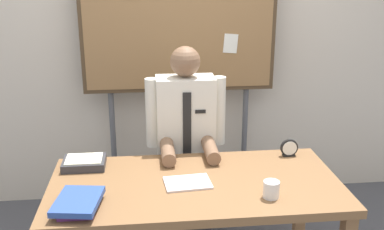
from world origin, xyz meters
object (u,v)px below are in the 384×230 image
(coffee_mug, at_px, (271,189))
(person, at_px, (186,153))
(desk_clock, at_px, (289,148))
(paper_tray, at_px, (84,163))
(book_stack, at_px, (78,203))
(open_notebook, at_px, (188,183))
(desk, at_px, (195,194))
(bulletin_board, at_px, (179,21))

(coffee_mug, bearing_deg, person, 115.21)
(desk_clock, bearing_deg, person, 156.51)
(desk_clock, bearing_deg, paper_tray, -178.71)
(book_stack, distance_m, open_notebook, 0.63)
(open_notebook, bearing_deg, person, 85.60)
(open_notebook, distance_m, desk_clock, 0.78)
(desk, relative_size, bulletin_board, 0.79)
(desk, relative_size, paper_tray, 6.51)
(book_stack, bearing_deg, bulletin_board, 64.43)
(open_notebook, xyz_separation_m, coffee_mug, (0.43, -0.21, 0.04))
(book_stack, distance_m, desk_clock, 1.41)
(desk_clock, bearing_deg, desk, -154.79)
(paper_tray, bearing_deg, coffee_mug, -25.72)
(desk_clock, bearing_deg, bulletin_board, 130.10)
(person, height_order, bulletin_board, bulletin_board)
(bulletin_board, height_order, paper_tray, bulletin_board)
(desk, xyz_separation_m, paper_tray, (-0.67, 0.28, 0.11))
(book_stack, height_order, paper_tray, book_stack)
(person, distance_m, book_stack, 1.06)
(coffee_mug, xyz_separation_m, paper_tray, (-1.05, 0.51, -0.02))
(desk, bearing_deg, coffee_mug, -30.47)
(desk, relative_size, open_notebook, 6.40)
(coffee_mug, bearing_deg, bulletin_board, 106.38)
(desk, height_order, bulletin_board, bulletin_board)
(desk, xyz_separation_m, desk_clock, (0.66, 0.31, 0.14))
(bulletin_board, height_order, book_stack, bulletin_board)
(bulletin_board, distance_m, coffee_mug, 1.57)
(bulletin_board, bearing_deg, coffee_mug, -73.62)
(coffee_mug, bearing_deg, open_notebook, 154.44)
(bulletin_board, xyz_separation_m, book_stack, (-0.64, -1.33, -0.77))
(coffee_mug, bearing_deg, book_stack, -179.06)
(open_notebook, relative_size, coffee_mug, 2.79)
(desk, bearing_deg, book_stack, -159.01)
(person, bearing_deg, desk, -90.00)
(desk, relative_size, desk_clock, 14.59)
(bulletin_board, xyz_separation_m, open_notebook, (-0.05, -1.11, -0.79))
(desk, xyz_separation_m, bulletin_board, (0.00, 1.09, 0.88))
(person, xyz_separation_m, coffee_mug, (0.39, -0.82, 0.12))
(bulletin_board, height_order, desk_clock, bulletin_board)
(desk, height_order, paper_tray, paper_tray)
(coffee_mug, distance_m, paper_tray, 1.17)
(person, xyz_separation_m, paper_tray, (-0.67, -0.32, 0.10))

